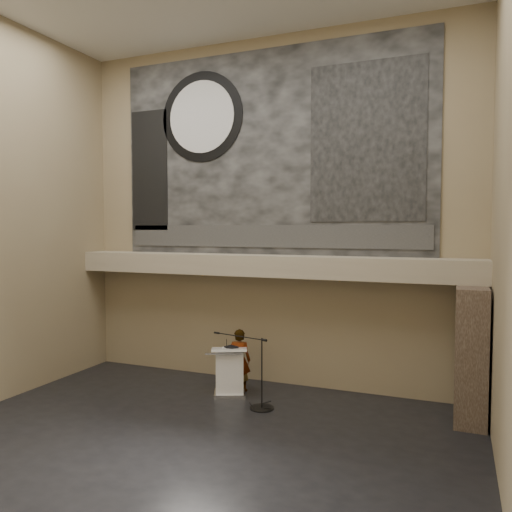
% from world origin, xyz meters
% --- Properties ---
extents(floor, '(10.00, 10.00, 0.00)m').
position_xyz_m(floor, '(0.00, 0.00, 0.00)').
color(floor, black).
rests_on(floor, ground).
extents(wall_back, '(10.00, 0.02, 8.50)m').
position_xyz_m(wall_back, '(0.00, 4.00, 4.25)').
color(wall_back, '#867455').
rests_on(wall_back, floor).
extents(wall_right, '(0.02, 8.00, 8.50)m').
position_xyz_m(wall_right, '(5.00, 0.00, 4.25)').
color(wall_right, '#867455').
rests_on(wall_right, floor).
extents(soffit, '(10.00, 0.80, 0.50)m').
position_xyz_m(soffit, '(0.00, 3.60, 2.95)').
color(soffit, gray).
rests_on(soffit, wall_back).
extents(sprinkler_left, '(0.04, 0.04, 0.06)m').
position_xyz_m(sprinkler_left, '(-1.60, 3.55, 2.67)').
color(sprinkler_left, '#B2893D').
rests_on(sprinkler_left, soffit).
extents(sprinkler_right, '(0.04, 0.04, 0.06)m').
position_xyz_m(sprinkler_right, '(1.90, 3.55, 2.67)').
color(sprinkler_right, '#B2893D').
rests_on(sprinkler_right, soffit).
extents(banner, '(8.00, 0.05, 5.00)m').
position_xyz_m(banner, '(0.00, 3.97, 5.70)').
color(banner, black).
rests_on(banner, wall_back).
extents(banner_text_strip, '(7.76, 0.02, 0.55)m').
position_xyz_m(banner_text_strip, '(0.00, 3.93, 3.65)').
color(banner_text_strip, '#2D2D2D').
rests_on(banner_text_strip, banner).
extents(banner_clock_rim, '(2.30, 0.02, 2.30)m').
position_xyz_m(banner_clock_rim, '(-1.80, 3.93, 6.70)').
color(banner_clock_rim, black).
rests_on(banner_clock_rim, banner).
extents(banner_clock_face, '(1.84, 0.02, 1.84)m').
position_xyz_m(banner_clock_face, '(-1.80, 3.91, 6.70)').
color(banner_clock_face, silver).
rests_on(banner_clock_face, banner).
extents(banner_building_print, '(2.60, 0.02, 3.60)m').
position_xyz_m(banner_building_print, '(2.40, 3.93, 5.80)').
color(banner_building_print, black).
rests_on(banner_building_print, banner).
extents(banner_brick_print, '(1.10, 0.02, 3.20)m').
position_xyz_m(banner_brick_print, '(-3.40, 3.93, 5.40)').
color(banner_brick_print, black).
rests_on(banner_brick_print, banner).
extents(stone_pier, '(0.60, 1.40, 2.70)m').
position_xyz_m(stone_pier, '(4.65, 3.15, 1.35)').
color(stone_pier, '#3E3026').
rests_on(stone_pier, floor).
extents(lectern, '(0.96, 0.84, 1.14)m').
position_xyz_m(lectern, '(-0.44, 2.68, 0.55)').
color(lectern, silver).
rests_on(lectern, floor).
extents(binder, '(0.33, 0.30, 0.04)m').
position_xyz_m(binder, '(-0.42, 2.71, 1.12)').
color(binder, black).
rests_on(binder, lectern).
extents(papers, '(0.28, 0.33, 0.00)m').
position_xyz_m(papers, '(-0.51, 2.63, 1.10)').
color(papers, silver).
rests_on(papers, lectern).
extents(speaker_person, '(0.59, 0.44, 1.48)m').
position_xyz_m(speaker_person, '(-0.37, 3.06, 0.74)').
color(speaker_person, silver).
rests_on(speaker_person, floor).
extents(mic_stand, '(1.53, 0.56, 1.52)m').
position_xyz_m(mic_stand, '(0.50, 2.18, 0.24)').
color(mic_stand, black).
rests_on(mic_stand, floor).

